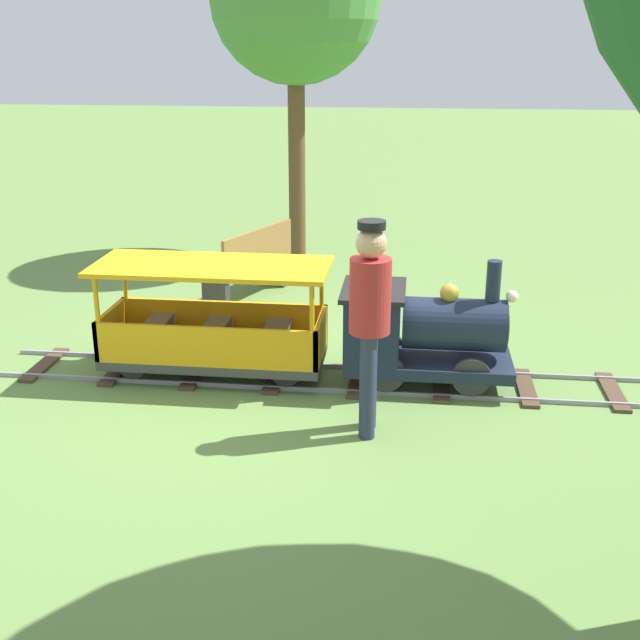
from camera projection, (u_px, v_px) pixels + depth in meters
name	position (u px, v px, depth m)	size (l,w,h in m)	color
ground_plane	(267.00, 377.00, 7.03)	(60.00, 60.00, 0.00)	#608442
track	(317.00, 378.00, 6.97)	(0.77, 5.70, 0.04)	gray
locomotive	(418.00, 331.00, 6.72)	(0.73, 1.44, 1.08)	#192338
passenger_car	(214.00, 330.00, 6.94)	(0.83, 2.00, 0.97)	#3F3F3F
conductor_person	(370.00, 312.00, 5.73)	(0.30, 0.30, 1.62)	#282D47
park_bench	(249.00, 263.00, 9.04)	(1.35, 0.88, 0.82)	olive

